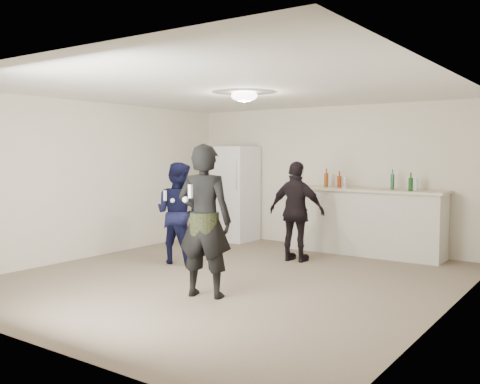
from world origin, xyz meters
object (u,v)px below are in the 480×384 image
Objects in this scene: woman at (205,221)px; spectator at (297,211)px; counter at (363,223)px; fridge at (235,194)px; man at (178,213)px; shaker at (345,183)px.

spectator is (-0.12, 2.42, -0.12)m from woman.
spectator is at bearing -103.79° from woman.
counter is at bearing -121.82° from spectator.
man is (0.51, -2.23, -0.13)m from fridge.
shaker is 0.11× the size of spectator.
counter is 3.63m from woman.
shaker is 0.10× the size of woman.
man is 1.83m from spectator.
woman is at bearing -92.82° from shaker.
woman is at bearing -97.91° from counter.
woman is (2.06, -3.51, -0.01)m from fridge.
counter is at bearing 6.59° from shaker.
fridge reaches higher than man.
counter is 1.68× the size of spectator.
spectator is at bearing -149.80° from man.
woman is (1.54, -1.27, 0.12)m from man.
spectator is at bearing -118.18° from counter.
fridge is 10.59× the size of shaker.
fridge reaches higher than counter.
man is at bearing -56.21° from woman.
shaker is at bearing -108.48° from spectator.
woman is 1.15× the size of spectator.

